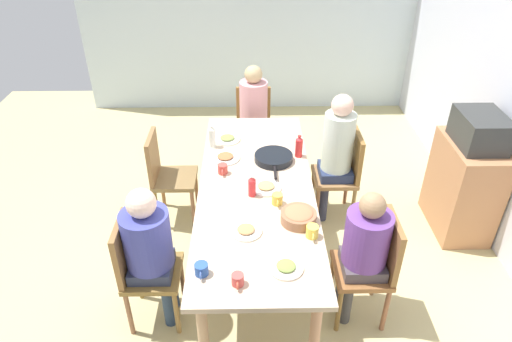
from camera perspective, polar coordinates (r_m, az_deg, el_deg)
The scene contains 29 objects.
ground_plane at distance 4.14m, azimuth 0.00°, elevation -10.66°, with size 7.48×7.48×0.00m, color tan.
wall_left at distance 6.36m, azimuth -0.53°, elevation 18.89°, with size 0.12×4.54×2.60m, color silver.
dining_table at distance 3.70m, azimuth 0.00°, elevation -2.89°, with size 2.44×0.91×0.77m.
chair_0 at distance 3.44m, azimuth -14.16°, elevation -11.39°, with size 0.40×0.40×0.90m.
person_0 at distance 3.28m, azimuth -13.09°, elevation -8.93°, with size 0.33×0.33×1.17m.
chair_2 at distance 5.16m, azimuth -0.32°, elevation 5.96°, with size 0.40×0.40×0.90m.
person_2 at distance 4.98m, azimuth -0.31°, elevation 7.64°, with size 0.30×0.30×1.21m.
chair_3 at distance 4.39m, azimuth 10.82°, elevation 0.04°, with size 0.40×0.40×0.90m.
person_3 at distance 4.25m, azimuth 9.97°, elevation 2.79°, with size 0.30×0.30×1.28m.
chair_4 at distance 3.46m, azimuth 14.41°, elevation -11.03°, with size 0.40×0.40×0.90m.
person_4 at distance 3.33m, azimuth 13.28°, elevation -9.03°, with size 0.32×0.32×1.12m.
chair_5 at distance 4.37m, azimuth -11.16°, elevation -0.17°, with size 0.40×0.40×0.90m.
plate_0 at distance 3.21m, azimuth -1.25°, elevation -7.40°, with size 0.22×0.22×0.04m.
plate_1 at distance 3.63m, azimuth 1.25°, elevation -1.98°, with size 0.24×0.24×0.04m.
plate_2 at distance 4.01m, azimuth -3.83°, elevation 1.71°, with size 0.25×0.25×0.04m.
plate_3 at distance 2.96m, azimuth 3.75°, elevation -11.84°, with size 0.22×0.22×0.04m.
plate_4 at distance 4.30m, azimuth -3.58°, elevation 4.03°, with size 0.24×0.24×0.04m.
bowl_0 at distance 3.29m, azimuth 5.32°, elevation -5.60°, with size 0.26×0.26×0.10m.
serving_pan at distance 3.97m, azimuth 2.21°, elevation 1.64°, with size 0.51×0.33×0.06m.
cup_0 at distance 2.92m, azimuth -6.81°, elevation -12.06°, with size 0.12×0.09×0.08m.
cup_1 at distance 3.18m, azimuth 7.01°, elevation -7.49°, with size 0.12×0.09×0.09m.
cup_2 at distance 3.80m, azimuth -4.16°, elevation 0.25°, with size 0.12×0.08×0.08m.
cup_3 at distance 3.45m, azimuth 2.66°, elevation -3.51°, with size 0.12×0.08×0.09m.
cup_4 at distance 2.85m, azimuth -2.29°, elevation -13.37°, with size 0.11×0.08×0.08m.
bottle_0 at distance 3.51m, azimuth -0.50°, elevation -1.91°, with size 0.06×0.06×0.18m.
bottle_1 at distance 4.16m, azimuth -5.46°, elevation 4.26°, with size 0.06×0.06×0.22m.
bottle_2 at distance 4.02m, azimuth 5.36°, elevation 3.05°, with size 0.06×0.06×0.21m.
side_cabinet at distance 4.61m, azimuth 24.35°, elevation -1.80°, with size 0.70×0.44×0.90m, color #B4784F.
microwave at distance 4.33m, azimuth 26.11°, elevation 4.62°, with size 0.48×0.36×0.28m, color #2D2F2F.
Camera 1 is at (2.99, -0.05, 2.87)m, focal length 32.17 mm.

